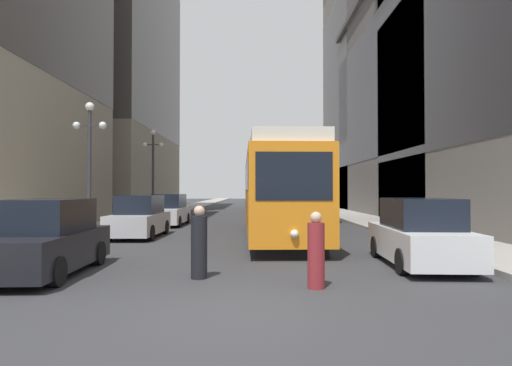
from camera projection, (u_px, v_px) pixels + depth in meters
ground_plane at (235, 314)px, 7.03m from camera, size 200.00×200.00×0.00m
sidewalk_left at (183, 208)px, 47.01m from camera, size 3.19×120.00×0.15m
sidewalk_right at (322, 208)px, 47.05m from camera, size 3.19×120.00×0.15m
streetcar at (275, 189)px, 18.82m from camera, size 3.03×13.51×3.89m
transit_bus at (306, 192)px, 31.56m from camera, size 2.83×11.55×3.45m
parked_car_left_near at (139, 218)px, 18.67m from camera, size 1.91×4.41×1.82m
parked_car_left_mid at (168, 211)px, 24.98m from camera, size 1.90×4.71×1.82m
parked_car_right_far at (418, 234)px, 11.57m from camera, size 2.05×4.45×1.82m
parked_car_left_far at (45, 240)px, 10.33m from camera, size 2.00×4.34×1.82m
pedestrian_crossing_near at (315, 253)px, 8.88m from camera, size 0.36×0.36×1.59m
pedestrian_crossing_far at (198, 244)px, 9.88m from camera, size 0.38×0.38×1.68m
lamp_post_left_near at (88, 148)px, 17.91m from camera, size 1.41×0.36×5.59m
lamp_post_left_far at (152, 161)px, 28.97m from camera, size 1.41×0.36×6.01m
building_left_corner at (95, 54)px, 43.25m from camera, size 13.90×21.25×30.74m
building_right_corner at (385, 82)px, 49.18m from camera, size 12.75×15.41×28.20m
building_right_midblock at (435, 98)px, 34.24m from camera, size 11.59×23.80×18.45m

